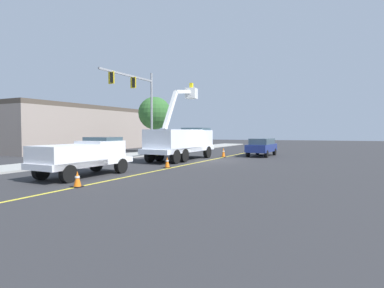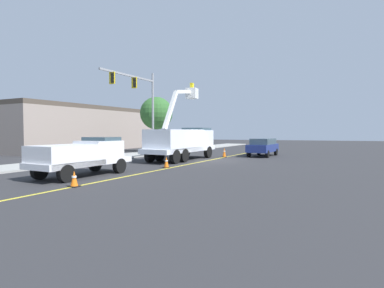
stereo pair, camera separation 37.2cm
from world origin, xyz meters
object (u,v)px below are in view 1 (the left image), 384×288
object	(u,v)px
utility_bucket_truck	(182,141)
traffic_signal_mast	(139,97)
service_pickup_truck	(83,155)
traffic_cone_leading	(77,179)
traffic_cone_mid_front	(167,162)
traffic_cone_mid_rear	(224,152)
passing_minivan	(262,146)

from	to	relation	value
utility_bucket_truck	traffic_signal_mast	distance (m)	6.94
service_pickup_truck	traffic_cone_leading	bearing A→B (deg)	-146.65
traffic_cone_leading	service_pickup_truck	bearing A→B (deg)	33.35
traffic_cone_mid_front	traffic_cone_leading	bearing A→B (deg)	173.22
traffic_signal_mast	service_pickup_truck	bearing A→B (deg)	-164.63
service_pickup_truck	traffic_signal_mast	size ratio (longest dim) A/B	0.71
traffic_cone_leading	traffic_cone_mid_rear	size ratio (longest dim) A/B	0.79
utility_bucket_truck	passing_minivan	distance (m)	8.52
service_pickup_truck	traffic_cone_mid_front	xyz separation A→B (m)	(4.95, -2.70, -0.76)
passing_minivan	traffic_cone_mid_front	xyz separation A→B (m)	(-11.69, 4.87, -0.61)
passing_minivan	traffic_signal_mast	bearing A→B (deg)	109.09
service_pickup_truck	passing_minivan	xyz separation A→B (m)	(16.64, -7.57, -0.15)
utility_bucket_truck	traffic_cone_leading	bearing A→B (deg)	-179.38
utility_bucket_truck	service_pickup_truck	world-z (taller)	utility_bucket_truck
utility_bucket_truck	service_pickup_truck	xyz separation A→B (m)	(-10.55, 1.65, -0.48)
utility_bucket_truck	traffic_cone_mid_front	xyz separation A→B (m)	(-5.60, -1.06, -1.24)
utility_bucket_truck	traffic_cone_mid_rear	world-z (taller)	utility_bucket_truck
service_pickup_truck	traffic_cone_mid_front	world-z (taller)	service_pickup_truck
traffic_cone_mid_front	traffic_signal_mast	distance (m)	11.33
passing_minivan	traffic_cone_mid_front	size ratio (longest dim) A/B	6.81
traffic_cone_leading	traffic_cone_mid_front	world-z (taller)	traffic_cone_mid_front
traffic_cone_mid_front	utility_bucket_truck	bearing A→B (deg)	10.67
traffic_signal_mast	traffic_cone_leading	bearing A→B (deg)	-161.12
service_pickup_truck	traffic_signal_mast	distance (m)	14.03
traffic_cone_mid_rear	utility_bucket_truck	bearing A→B (deg)	143.60
passing_minivan	traffic_signal_mast	distance (m)	12.63
traffic_cone_leading	traffic_signal_mast	world-z (taller)	traffic_signal_mast
traffic_cone_mid_front	passing_minivan	bearing A→B (deg)	-22.61
utility_bucket_truck	traffic_cone_mid_rear	bearing A→B (deg)	-36.40
utility_bucket_truck	traffic_cone_leading	distance (m)	13.33
utility_bucket_truck	service_pickup_truck	distance (m)	10.69
utility_bucket_truck	traffic_signal_mast	bearing A→B (deg)	66.44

